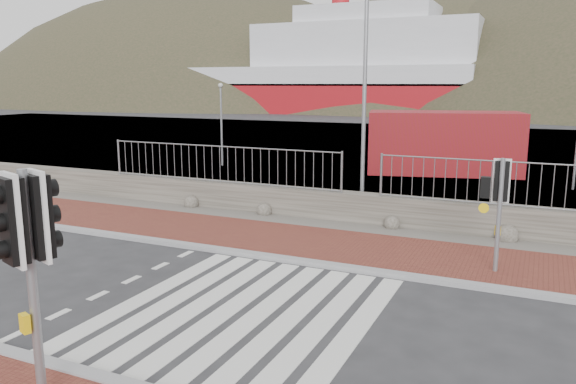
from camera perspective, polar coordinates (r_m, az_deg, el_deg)
The scene contains 15 objects.
ground at distance 10.56m, azimuth -4.53°, elevation -12.03°, with size 220.00×220.00×0.00m, color #28282B.
sidewalk_far at distance 14.41m, azimuth 4.18°, elevation -5.48°, with size 40.00×3.00×0.08m, color brown.
kerb_far at distance 13.08m, azimuth 1.87°, elevation -7.16°, with size 40.00×0.25×0.12m, color gray.
zebra_crossing at distance 10.56m, azimuth -4.53°, elevation -12.00°, with size 4.62×5.60×0.01m.
gravel_strip at distance 16.24m, azimuth 6.63°, elevation -3.67°, with size 40.00×1.50×0.06m, color #59544C.
stone_wall at distance 16.88m, azimuth 7.50°, elevation -1.65°, with size 40.00×0.60×0.90m, color #4D483F.
railing at distance 16.50m, azimuth 7.46°, elevation 2.89°, with size 18.07×0.07×1.22m.
quay at distance 36.92m, azimuth 16.92°, elevation 4.13°, with size 120.00×40.00×0.50m, color #4C4C4F.
water at distance 71.66m, azimuth 20.74°, elevation 7.02°, with size 220.00×50.00×0.05m, color #3F4C54.
ferry at distance 81.85m, azimuth 3.44°, elevation 11.88°, with size 50.00×16.00×20.00m.
hills_backdrop at distance 100.16m, azimuth 24.71°, elevation -5.76°, with size 254.00×90.00×100.00m.
traffic_signal_near at distance 7.65m, azimuth -24.89°, elevation -4.32°, with size 0.51×0.40×3.11m.
traffic_signal_far at distance 12.80m, azimuth 20.65°, elevation 0.08°, with size 0.62×0.26×2.57m.
streetlight at distance 17.24m, azimuth 8.10°, elevation 10.49°, with size 1.41×0.76×7.11m.
shipping_container at distance 27.03m, azimuth 15.50°, elevation 4.86°, with size 6.79×2.83×2.83m, color maroon.
Camera 1 is at (4.75, -8.48, 4.13)m, focal length 35.00 mm.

